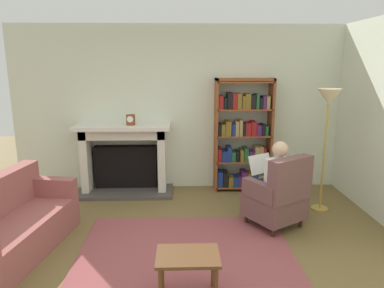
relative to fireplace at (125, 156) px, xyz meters
name	(u,v)px	position (x,y,z in m)	size (l,w,h in m)	color
ground	(186,267)	(0.97, -2.30, -0.60)	(14.00, 14.00, 0.00)	brown
back_wall	(183,109)	(0.97, 0.25, 0.75)	(5.60, 0.10, 2.70)	silver
side_wall_right	(383,120)	(3.62, -1.05, 0.75)	(0.10, 5.20, 2.70)	silver
area_rug	(186,252)	(0.97, -2.00, -0.59)	(2.40, 1.80, 0.01)	#904548
fireplace	(125,156)	(0.00, 0.00, 0.00)	(1.54, 0.64, 1.14)	#4C4742
mantel_clock	(131,120)	(0.13, -0.10, 0.62)	(0.14, 0.14, 0.16)	brown
bookshelf	(243,137)	(1.94, 0.03, 0.31)	(0.94, 0.32, 1.86)	brown
armchair_reading	(279,196)	(2.17, -1.40, -0.17)	(0.87, 0.86, 0.97)	#331E14
seated_reader	(272,179)	(2.11, -1.30, 0.02)	(0.54, 0.59, 1.14)	white
sofa_floral	(9,227)	(-0.97, -1.97, -0.28)	(0.98, 1.79, 0.85)	#9D5551
side_table	(188,262)	(0.98, -2.80, -0.23)	(0.56, 0.39, 0.44)	brown
scattered_books	(200,252)	(1.13, -2.04, -0.57)	(0.30, 0.35, 0.03)	gold
floor_lamp	(328,108)	(2.94, -0.87, 0.89)	(0.32, 0.32, 1.75)	#B7933F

